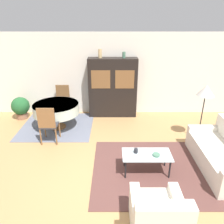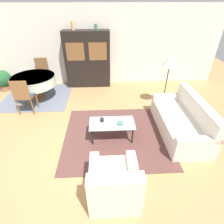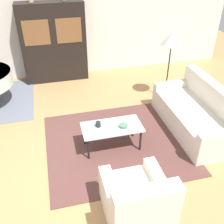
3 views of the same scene
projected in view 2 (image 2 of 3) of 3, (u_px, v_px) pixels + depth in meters
ground_plane at (72, 148)px, 3.95m from camera, size 14.00×14.00×0.00m
wall_back at (82, 47)px, 6.22m from camera, size 10.00×0.06×2.70m
area_rug at (116, 135)px, 4.31m from camera, size 2.51×2.31×0.01m
dining_rug at (38, 97)px, 5.96m from camera, size 2.14×1.95×0.01m
couch at (182, 121)px, 4.27m from camera, size 0.91×1.96×0.90m
armchair at (114, 184)px, 2.85m from camera, size 0.80×0.87×0.86m
coffee_table at (112, 124)px, 4.02m from camera, size 1.03×0.52×0.44m
display_cabinet at (88, 60)px, 6.21m from camera, size 1.57×0.44×1.94m
dining_table at (34, 81)px, 5.56m from camera, size 1.35×1.35×0.76m
dining_chair_near at (23, 95)px, 4.82m from camera, size 0.44×0.44×1.04m
dining_chair_far at (42, 71)px, 6.32m from camera, size 0.44×0.44×1.04m
floor_lamp at (170, 63)px, 4.74m from camera, size 0.44×0.44×1.55m
cup at (102, 120)px, 4.01m from camera, size 0.09×0.09×0.10m
bowl at (120, 123)px, 3.95m from camera, size 0.15×0.15×0.05m
vase_tall at (73, 26)px, 5.58m from camera, size 0.11×0.11×0.27m
vase_short at (96, 27)px, 5.64m from camera, size 0.10×0.10×0.19m
potted_plant at (3, 80)px, 6.17m from camera, size 0.58×0.58×0.73m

